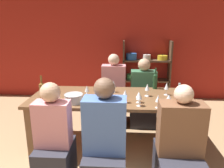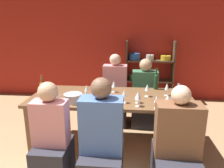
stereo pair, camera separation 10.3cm
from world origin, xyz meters
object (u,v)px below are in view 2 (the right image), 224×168
(wine_glass_red_b, at_px, (157,99))
(wine_glass_red_e, at_px, (168,99))
(wine_bottle_dark, at_px, (177,100))
(person_far_a, at_px, (144,101))
(mixing_bowl, at_px, (73,98))
(wine_glass_empty_a, at_px, (179,94))
(wine_glass_white_c, at_px, (87,89))
(wine_glass_red_c, at_px, (114,85))
(wine_glass_empty_b, at_px, (147,88))
(wine_glass_white_a, at_px, (138,97))
(person_near_b, at_px, (52,147))
(wine_glass_red_a, at_px, (167,87))
(wine_bottle_green, at_px, (42,89))
(wine_glass_red_d, at_px, (124,94))
(person_near_a, at_px, (102,150))
(person_far_b, at_px, (115,98))
(wine_glass_white_b, at_px, (57,94))
(wine_glass_red_f, at_px, (138,95))
(wine_glass_red_g, at_px, (86,95))
(dining_table, at_px, (111,102))
(wine_bottle_amber, at_px, (156,81))
(shelf_unit, at_px, (148,76))
(person_near_c, at_px, (176,155))

(wine_glass_red_b, relative_size, wine_glass_red_e, 1.00)
(wine_bottle_dark, bearing_deg, wine_glass_red_b, -177.95)
(wine_glass_red_e, xyz_separation_m, person_far_a, (-0.20, 1.18, -0.46))
(mixing_bowl, xyz_separation_m, wine_glass_red_e, (1.18, -0.10, 0.05))
(wine_glass_empty_a, xyz_separation_m, wine_glass_white_c, (-1.22, 0.09, 0.01))
(wine_glass_red_c, xyz_separation_m, wine_glass_empty_b, (0.48, -0.16, 0.01))
(wine_glass_white_a, bearing_deg, person_far_a, 82.70)
(wine_glass_empty_b, bearing_deg, person_near_b, -141.55)
(wine_glass_red_a, relative_size, person_near_b, 0.15)
(mixing_bowl, bearing_deg, wine_bottle_green, 165.01)
(wine_glass_red_d, relative_size, person_near_a, 0.14)
(wine_glass_white_a, xyz_separation_m, wine_glass_red_d, (-0.17, 0.11, -0.00))
(person_far_a, xyz_separation_m, person_far_b, (-0.52, 0.01, 0.03))
(person_near_b, bearing_deg, wine_bottle_green, 117.79)
(wine_glass_white_a, xyz_separation_m, person_far_b, (-0.37, 1.17, -0.44))
(wine_glass_white_b, bearing_deg, wine_glass_white_c, 36.60)
(person_near_b, bearing_deg, wine_glass_red_f, 31.86)
(wine_glass_empty_b, bearing_deg, wine_glass_red_c, 161.54)
(wine_glass_red_b, xyz_separation_m, wine_glass_red_e, (0.13, 0.03, 0.00))
(wine_bottle_dark, bearing_deg, wine_glass_white_b, 177.06)
(person_near_a, bearing_deg, mixing_bowl, 128.50)
(wine_glass_red_a, bearing_deg, wine_glass_red_g, -157.80)
(wine_glass_red_f, bearing_deg, wine_bottle_dark, -19.44)
(wine_glass_white_b, distance_m, wine_glass_white_c, 0.42)
(wine_glass_red_f, xyz_separation_m, person_near_a, (-0.38, -0.61, -0.43))
(wine_glass_red_d, bearing_deg, person_near_a, -109.19)
(wine_glass_empty_a, bearing_deg, dining_table, 170.19)
(wine_glass_red_a, height_order, wine_glass_red_b, wine_glass_red_a)
(wine_bottle_amber, relative_size, person_far_b, 0.26)
(wine_glass_red_f, bearing_deg, wine_bottle_green, 176.67)
(wine_bottle_green, distance_m, person_far_b, 1.41)
(shelf_unit, bearing_deg, wine_glass_white_a, -96.89)
(wine_glass_empty_a, xyz_separation_m, person_near_c, (-0.13, -0.67, -0.46))
(wine_glass_empty_a, height_order, wine_glass_red_e, wine_glass_red_e)
(wine_glass_white_b, xyz_separation_m, wine_glass_white_c, (0.33, 0.25, -0.00))
(wine_bottle_green, height_order, wine_glass_white_c, wine_bottle_green)
(shelf_unit, bearing_deg, wine_glass_red_e, -88.60)
(wine_glass_red_e, height_order, wine_glass_red_g, wine_glass_red_g)
(wine_bottle_green, distance_m, wine_glass_white_b, 0.30)
(wine_glass_white_b, height_order, wine_glass_white_c, wine_glass_white_b)
(wine_glass_empty_b, bearing_deg, wine_glass_red_g, -155.04)
(dining_table, distance_m, wine_glass_red_c, 0.29)
(wine_bottle_dark, bearing_deg, wine_glass_red_c, 143.83)
(person_far_a, distance_m, person_far_b, 0.52)
(wine_glass_white_c, bearing_deg, wine_glass_red_b, -20.01)
(wine_glass_white_a, xyz_separation_m, person_far_a, (0.15, 1.16, -0.47))
(mixing_bowl, height_order, wine_glass_white_a, wine_glass_white_a)
(dining_table, height_order, wine_glass_white_a, wine_glass_white_a)
(wine_bottle_amber, relative_size, wine_glass_empty_b, 1.85)
(wine_glass_red_d, bearing_deg, wine_glass_white_a, -31.66)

